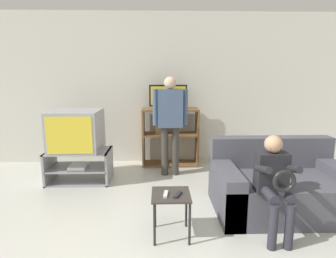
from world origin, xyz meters
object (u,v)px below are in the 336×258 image
media_shelf (170,136)px  person_standing_adult (170,117)px  television_main (77,130)px  person_seated_child (274,179)px  snack_table (171,201)px  remote_control_white (166,194)px  tv_stand (80,166)px  couch (279,187)px  remote_control_black (178,195)px  television_flat (168,98)px

media_shelf → person_standing_adult: (-0.02, -0.50, 0.42)m
television_main → person_seated_child: 2.75m
snack_table → person_standing_adult: person_standing_adult is taller
remote_control_white → person_standing_adult: bearing=93.1°
person_seated_child → tv_stand: bearing=146.4°
couch → person_standing_adult: (-1.22, 1.21, 0.65)m
person_seated_child → remote_control_black: bearing=-178.9°
television_main → snack_table: 2.03m
tv_stand → media_shelf: media_shelf is taller
media_shelf → couch: 2.10m
remote_control_white → person_standing_adult: person_standing_adult is taller
snack_table → remote_control_white: remote_control_white is taller
television_main → media_shelf: (1.38, 0.71, -0.26)m
snack_table → person_standing_adult: bearing=88.2°
media_shelf → television_flat: 0.67m
television_main → person_standing_adult: (1.36, 0.22, 0.16)m
couch → television_flat: bearing=126.2°
person_seated_child → couch: bearing=60.6°
remote_control_white → person_seated_child: size_ratio=0.15×
television_main → couch: television_main is taller
snack_table → person_standing_adult: (0.05, 1.71, 0.56)m
television_main → couch: size_ratio=0.46×
television_main → person_standing_adult: bearing=9.0°
television_flat → person_standing_adult: bearing=-88.2°
snack_table → person_standing_adult: 1.80m
media_shelf → snack_table: 2.22m
media_shelf → television_flat: bearing=-169.4°
tv_stand → person_seated_child: (2.27, -1.50, 0.36)m
television_flat → person_seated_child: size_ratio=0.64×
media_shelf → remote_control_black: bearing=-90.4°
television_flat → snack_table: (-0.04, -2.21, -0.81)m
media_shelf → television_flat: television_flat is taller
tv_stand → television_main: television_main is taller
remote_control_black → person_seated_child: (0.92, 0.02, 0.14)m
television_main → television_flat: (1.35, 0.71, 0.41)m
tv_stand → remote_control_black: tv_stand is taller
tv_stand → person_standing_adult: 1.53m
television_main → couch: (2.59, -0.99, -0.49)m
couch → tv_stand: bearing=159.3°
tv_stand → television_main: size_ratio=1.31×
person_seated_child → television_flat: bearing=112.8°
television_main → remote_control_black: bearing=-48.4°
remote_control_black → person_standing_adult: 1.82m
tv_stand → person_seated_child: bearing=-33.6°
media_shelf → remote_control_white: 2.24m
couch → person_standing_adult: bearing=135.4°
snack_table → television_flat: bearing=89.0°
person_seated_child → person_standing_adult: bearing=117.9°
remote_control_white → television_main: bearing=136.1°
tv_stand → remote_control_black: size_ratio=6.26×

